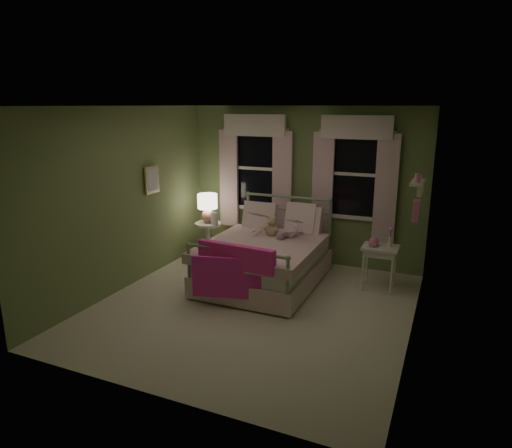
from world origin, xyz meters
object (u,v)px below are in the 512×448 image
at_px(bed, 265,259).
at_px(child_left, 259,216).
at_px(teddy_bear, 272,228).
at_px(nightstand_right, 380,253).
at_px(child_right, 293,218).
at_px(nightstand_left, 208,236).
at_px(table_lamp, 208,205).

bearing_deg(bed, child_left, 123.42).
xyz_separation_m(teddy_bear, nightstand_right, (1.61, 0.16, -0.24)).
bearing_deg(child_left, child_right, 172.34).
bearing_deg(child_right, bed, 78.85).
height_order(child_left, nightstand_right, child_left).
relative_size(child_right, nightstand_right, 1.14).
bearing_deg(teddy_bear, bed, -88.85).
relative_size(nightstand_left, nightstand_right, 1.02).
xyz_separation_m(teddy_bear, nightstand_left, (-1.32, 0.35, -0.37)).
xyz_separation_m(teddy_bear, table_lamp, (-1.32, 0.35, 0.16)).
height_order(bed, nightstand_left, bed).
relative_size(bed, table_lamp, 4.12).
relative_size(bed, nightstand_left, 3.13).
bearing_deg(nightstand_left, teddy_bear, -15.01).
bearing_deg(teddy_bear, nightstand_left, 164.99).
height_order(bed, table_lamp, bed).
distance_m(nightstand_left, nightstand_right, 2.94).
height_order(table_lamp, nightstand_right, table_lamp).
height_order(teddy_bear, table_lamp, table_lamp).
height_order(child_right, teddy_bear, child_right).
height_order(bed, child_left, child_left).
relative_size(child_right, teddy_bear, 2.28).
bearing_deg(nightstand_right, child_left, -179.82).
bearing_deg(teddy_bear, nightstand_right, 5.83).
height_order(teddy_bear, nightstand_left, teddy_bear).
bearing_deg(bed, nightstand_right, 15.30).
bearing_deg(table_lamp, teddy_bear, -15.01).
relative_size(table_lamp, nightstand_right, 0.77).
xyz_separation_m(child_right, table_lamp, (-1.60, 0.20, 0.02)).
bearing_deg(child_left, nightstand_left, -18.32).
bearing_deg(teddy_bear, child_right, 29.50).
xyz_separation_m(bed, teddy_bear, (-0.01, 0.27, 0.42)).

